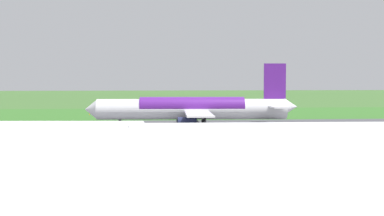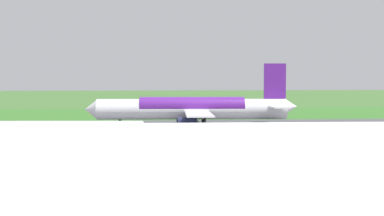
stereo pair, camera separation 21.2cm
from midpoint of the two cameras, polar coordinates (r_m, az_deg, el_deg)
ground_plane at (r=136.67m, az=-1.75°, el=-1.89°), size 800.00×800.00×0.00m
runway_asphalt at (r=136.67m, az=-1.75°, el=-1.88°), size 600.00×34.87×0.06m
apron_concrete at (r=76.99m, az=1.14°, el=-5.80°), size 440.00×110.00×0.05m
grass_verge_foreground at (r=176.02m, az=-2.57°, el=-0.76°), size 600.00×80.00×0.04m
airliner_main at (r=136.70m, az=0.11°, el=-0.06°), size 54.12×44.25×15.88m
airliner_parked_mid at (r=75.40m, az=9.81°, el=-3.15°), size 47.59×38.87×13.91m
no_stopping_sign at (r=179.21m, az=-9.45°, el=-0.22°), size 0.60×0.10×2.73m
traffic_cone_orange at (r=180.12m, az=-10.82°, el=-0.64°), size 0.40×0.40×0.55m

